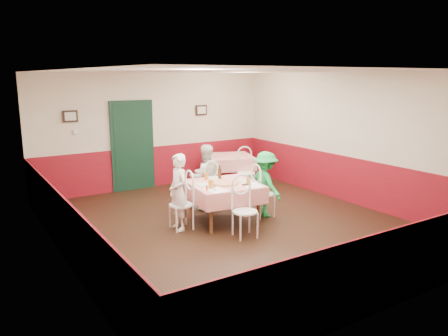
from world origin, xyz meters
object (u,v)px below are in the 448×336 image
main_table (224,203)px  diner_left (178,192)px  chair_second_b (246,173)px  glass_c (206,176)px  second_table (229,171)px  chair_far (206,189)px  wallet (246,185)px  beer_bottle (220,172)px  pizza (225,183)px  diner_far (205,177)px  chair_near (245,212)px  glass_a (211,184)px  diner_right (266,184)px  chair_second_a (203,171)px  chair_left (181,205)px  glass_b (248,180)px  chair_right (263,194)px

main_table → diner_left: (-0.89, 0.11, 0.32)m
chair_second_b → glass_c: size_ratio=6.46×
second_table → chair_second_b: bearing=-90.0°
chair_far → wallet: bearing=89.6°
chair_second_b → chair_far: bearing=-134.1°
chair_far → glass_c: bearing=52.7°
chair_far → beer_bottle: beer_bottle is taller
diner_left → wallet: bearing=71.7°
glass_c → second_table: bearing=47.4°
pizza → diner_far: bearing=82.8°
second_table → chair_near: bearing=-118.6°
glass_a → diner_right: (1.30, 0.09, -0.19)m
chair_far → chair_second_b: same height
second_table → diner_left: size_ratio=0.81×
chair_second_b → wallet: chair_second_b is taller
second_table → main_table: bearing=-124.9°
diner_far → diner_right: (0.78, -1.00, -0.04)m
chair_second_a → beer_bottle: beer_bottle is taller
chair_second_a → chair_near: bearing=2.1°
chair_far → glass_a: 1.22m
diner_right → glass_a: bearing=95.8°
beer_bottle → main_table: bearing=-109.4°
chair_second_b → diner_left: diner_left is taller
glass_a → diner_right: bearing=3.9°
chair_far → chair_near: (-0.21, -1.69, 0.00)m
chair_left → chair_second_b: 2.91m
chair_left → pizza: 0.91m
chair_near → wallet: (0.36, 0.51, 0.32)m
beer_bottle → wallet: beer_bottle is taller
glass_a → glass_b: (0.77, -0.06, -0.01)m
chair_left → chair_near: same height
second_table → chair_second_b: size_ratio=1.24×
chair_left → beer_bottle: 1.09m
chair_second_a → diner_right: diner_right is taller
chair_near → main_table: bearing=92.2°
chair_right → diner_far: bearing=41.8°
glass_c → pizza: bearing=-75.9°
diner_left → main_table: bearing=85.8°
wallet → chair_near: bearing=-118.2°
glass_a → chair_near: bearing=-65.0°
diner_left → second_table: bearing=134.5°
chair_second_b → diner_far: bearing=-135.5°
chair_left → diner_far: diner_far is taller
diner_left → chair_far: bearing=129.2°
second_table → chair_left: size_ratio=1.24×
chair_second_b → beer_bottle: (-1.52, -1.25, 0.43)m
pizza → glass_a: bearing=-157.9°
chair_far → beer_bottle: 0.65m
main_table → beer_bottle: size_ratio=4.99×
main_table → chair_second_b: (1.64, 1.61, 0.08)m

